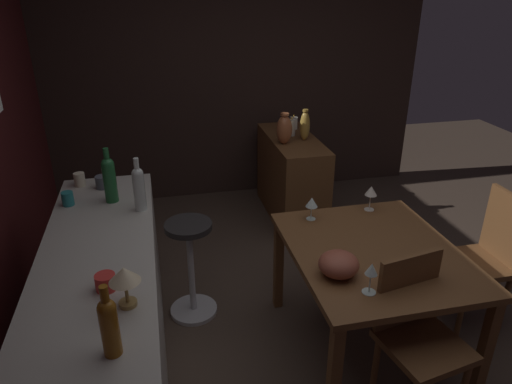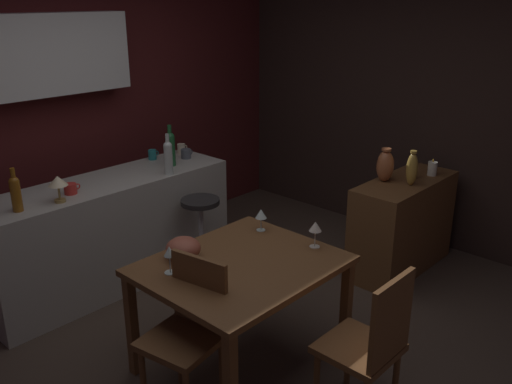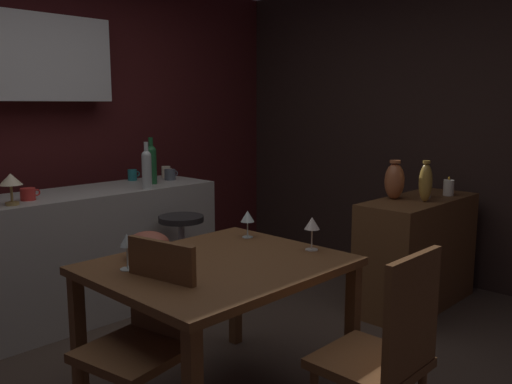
{
  "view_description": "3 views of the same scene",
  "coord_description": "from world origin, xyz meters",
  "px_view_note": "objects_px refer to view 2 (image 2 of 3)",
  "views": [
    {
      "loc": [
        -2.3,
        1.0,
        2.2
      ],
      "look_at": [
        0.56,
        0.35,
        0.86
      ],
      "focal_mm": 32.8,
      "sensor_mm": 36.0,
      "label": 1
    },
    {
      "loc": [
        -2.3,
        -2.36,
        2.3
      ],
      "look_at": [
        0.67,
        0.4,
        0.85
      ],
      "focal_mm": 38.55,
      "sensor_mm": 36.0,
      "label": 2
    },
    {
      "loc": [
        -1.86,
        -2.13,
        1.51
      ],
      "look_at": [
        0.71,
        0.34,
        0.93
      ],
      "focal_mm": 37.86,
      "sensor_mm": 36.0,
      "label": 3
    }
  ],
  "objects_px": {
    "sideboard_cabinet": "(402,225)",
    "cup_cream": "(181,149)",
    "chair_by_doorway": "(370,344)",
    "wine_bottle_clear": "(168,156)",
    "pillar_candle_short": "(432,169)",
    "cup_slate": "(186,154)",
    "wine_bottle_green": "(170,147)",
    "chair_near_window": "(189,329)",
    "fruit_bowl": "(183,248)",
    "vase_brass": "(412,169)",
    "pillar_candle_tall": "(412,170)",
    "cup_red": "(71,189)",
    "bar_stool": "(201,237)",
    "counter_lamp": "(58,183)",
    "dining_table": "(241,275)",
    "wine_glass_right": "(169,253)",
    "wine_glass_center": "(315,227)",
    "cup_teal": "(153,155)",
    "wine_bottle_amber": "(16,192)",
    "vase_copper": "(385,166)",
    "wine_glass_left": "(261,214)"
  },
  "relations": [
    {
      "from": "cup_slate",
      "to": "pillar_candle_tall",
      "type": "xyz_separation_m",
      "value": [
        1.09,
        -1.68,
        -0.04
      ]
    },
    {
      "from": "bar_stool",
      "to": "counter_lamp",
      "type": "distance_m",
      "value": 1.26
    },
    {
      "from": "wine_bottle_green",
      "to": "wine_bottle_clear",
      "type": "bearing_deg",
      "value": -132.85
    },
    {
      "from": "vase_brass",
      "to": "wine_glass_right",
      "type": "bearing_deg",
      "value": 170.29
    },
    {
      "from": "wine_glass_left",
      "to": "vase_brass",
      "type": "distance_m",
      "value": 1.45
    },
    {
      "from": "vase_brass",
      "to": "cup_slate",
      "type": "bearing_deg",
      "value": 117.72
    },
    {
      "from": "dining_table",
      "to": "wine_glass_center",
      "type": "height_order",
      "value": "wine_glass_center"
    },
    {
      "from": "pillar_candle_tall",
      "to": "vase_brass",
      "type": "xyz_separation_m",
      "value": [
        -0.17,
        -0.08,
        0.06
      ]
    },
    {
      "from": "pillar_candle_short",
      "to": "cup_slate",
      "type": "bearing_deg",
      "value": 126.25
    },
    {
      "from": "wine_glass_center",
      "to": "vase_brass",
      "type": "bearing_deg",
      "value": 1.52
    },
    {
      "from": "wine_bottle_green",
      "to": "cup_teal",
      "type": "xyz_separation_m",
      "value": [
        0.0,
        0.27,
        -0.12
      ]
    },
    {
      "from": "counter_lamp",
      "to": "pillar_candle_short",
      "type": "xyz_separation_m",
      "value": [
        2.63,
        -1.56,
        -0.17
      ]
    },
    {
      "from": "chair_by_doorway",
      "to": "wine_bottle_green",
      "type": "bearing_deg",
      "value": 76.3
    },
    {
      "from": "sideboard_cabinet",
      "to": "cup_cream",
      "type": "distance_m",
      "value": 2.12
    },
    {
      "from": "counter_lamp",
      "to": "pillar_candle_tall",
      "type": "xyz_separation_m",
      "value": [
        2.43,
        -1.48,
        -0.15
      ]
    },
    {
      "from": "wine_bottle_amber",
      "to": "vase_brass",
      "type": "relative_size",
      "value": 1.05
    },
    {
      "from": "pillar_candle_tall",
      "to": "wine_glass_left",
      "type": "bearing_deg",
      "value": 168.11
    },
    {
      "from": "chair_by_doorway",
      "to": "wine_bottle_clear",
      "type": "relative_size",
      "value": 2.79
    },
    {
      "from": "wine_glass_right",
      "to": "wine_glass_center",
      "type": "distance_m",
      "value": 0.97
    },
    {
      "from": "wine_bottle_amber",
      "to": "counter_lamp",
      "type": "distance_m",
      "value": 0.29
    },
    {
      "from": "wine_glass_center",
      "to": "pillar_candle_short",
      "type": "height_order",
      "value": "pillar_candle_short"
    },
    {
      "from": "sideboard_cabinet",
      "to": "cup_cream",
      "type": "relative_size",
      "value": 10.06
    },
    {
      "from": "wine_glass_center",
      "to": "fruit_bowl",
      "type": "distance_m",
      "value": 0.86
    },
    {
      "from": "fruit_bowl",
      "to": "pillar_candle_short",
      "type": "bearing_deg",
      "value": -11.25
    },
    {
      "from": "wine_bottle_green",
      "to": "cup_slate",
      "type": "relative_size",
      "value": 2.88
    },
    {
      "from": "cup_teal",
      "to": "vase_copper",
      "type": "bearing_deg",
      "value": -57.7
    },
    {
      "from": "wine_glass_right",
      "to": "pillar_candle_tall",
      "type": "height_order",
      "value": "pillar_candle_tall"
    },
    {
      "from": "sideboard_cabinet",
      "to": "chair_near_window",
      "type": "xyz_separation_m",
      "value": [
        -2.4,
        0.04,
        0.1
      ]
    },
    {
      "from": "wine_glass_left",
      "to": "vase_brass",
      "type": "xyz_separation_m",
      "value": [
        1.39,
        -0.41,
        0.1
      ]
    },
    {
      "from": "wine_glass_right",
      "to": "wine_bottle_clear",
      "type": "distance_m",
      "value": 1.44
    },
    {
      "from": "fruit_bowl",
      "to": "pillar_candle_tall",
      "type": "relative_size",
      "value": 1.2
    },
    {
      "from": "cup_teal",
      "to": "wine_bottle_amber",
      "type": "bearing_deg",
      "value": -166.3
    },
    {
      "from": "wine_glass_right",
      "to": "wine_bottle_clear",
      "type": "xyz_separation_m",
      "value": [
        0.9,
        1.12,
        0.18
      ]
    },
    {
      "from": "chair_near_window",
      "to": "wine_glass_center",
      "type": "height_order",
      "value": "wine_glass_center"
    },
    {
      "from": "chair_by_doorway",
      "to": "fruit_bowl",
      "type": "xyz_separation_m",
      "value": [
        -0.3,
        1.19,
        0.29
      ]
    },
    {
      "from": "chair_by_doorway",
      "to": "vase_brass",
      "type": "relative_size",
      "value": 3.23
    },
    {
      "from": "fruit_bowl",
      "to": "cup_red",
      "type": "relative_size",
      "value": 1.71
    },
    {
      "from": "chair_near_window",
      "to": "wine_bottle_clear",
      "type": "xyz_separation_m",
      "value": [
        0.99,
        1.38,
        0.55
      ]
    },
    {
      "from": "chair_near_window",
      "to": "fruit_bowl",
      "type": "distance_m",
      "value": 0.54
    },
    {
      "from": "bar_stool",
      "to": "cup_cream",
      "type": "distance_m",
      "value": 0.98
    },
    {
      "from": "dining_table",
      "to": "wine_bottle_amber",
      "type": "height_order",
      "value": "wine_bottle_amber"
    },
    {
      "from": "chair_by_doorway",
      "to": "wine_glass_center",
      "type": "height_order",
      "value": "chair_by_doorway"
    },
    {
      "from": "bar_stool",
      "to": "wine_glass_right",
      "type": "distance_m",
      "value": 1.37
    },
    {
      "from": "bar_stool",
      "to": "cup_cream",
      "type": "xyz_separation_m",
      "value": [
        0.4,
        0.7,
        0.56
      ]
    },
    {
      "from": "cup_red",
      "to": "wine_bottle_green",
      "type": "bearing_deg",
      "value": 1.27
    },
    {
      "from": "wine_bottle_clear",
      "to": "wine_bottle_green",
      "type": "relative_size",
      "value": 0.95
    },
    {
      "from": "bar_stool",
      "to": "wine_glass_right",
      "type": "xyz_separation_m",
      "value": [
        -0.98,
        -0.83,
        0.48
      ]
    },
    {
      "from": "chair_near_window",
      "to": "cup_slate",
      "type": "height_order",
      "value": "cup_slate"
    },
    {
      "from": "bar_stool",
      "to": "wine_bottle_green",
      "type": "height_order",
      "value": "wine_bottle_green"
    },
    {
      "from": "dining_table",
      "to": "wine_glass_right",
      "type": "height_order",
      "value": "wine_glass_right"
    }
  ]
}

